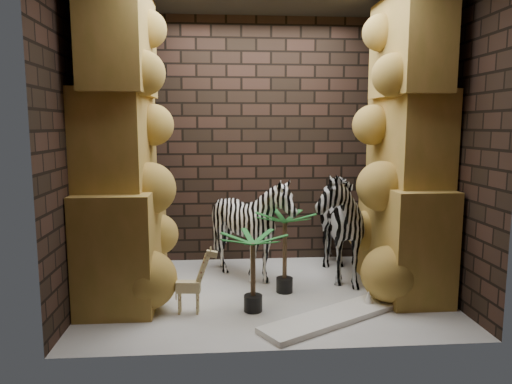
{
  "coord_description": "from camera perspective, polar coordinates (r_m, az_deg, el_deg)",
  "views": [
    {
      "loc": [
        -0.45,
        -4.6,
        1.69
      ],
      "look_at": [
        -0.09,
        0.15,
        1.02
      ],
      "focal_mm": 33.1,
      "sensor_mm": 36.0,
      "label": 1
    }
  ],
  "objects": [
    {
      "name": "zebra_left",
      "position": [
        5.17,
        -0.56,
        -5.01
      ],
      "size": [
        1.04,
        1.24,
        1.06
      ],
      "primitive_type": "imported",
      "rotation": [
        0.0,
        0.0,
        -0.09
      ],
      "color": "white",
      "rests_on": "floor"
    },
    {
      "name": "surfboard",
      "position": [
        4.33,
        9.0,
        -14.76
      ],
      "size": [
        1.36,
        0.99,
        0.05
      ],
      "primitive_type": "cube",
      "rotation": [
        0.0,
        0.0,
        0.53
      ],
      "color": "white",
      "rests_on": "floor"
    },
    {
      "name": "giraffe_toy",
      "position": [
        4.37,
        -8.19,
        -10.42
      ],
      "size": [
        0.33,
        0.13,
        0.64
      ],
      "primitive_type": null,
      "rotation": [
        0.0,
        0.0,
        -0.08
      ],
      "color": "beige",
      "rests_on": "floor"
    },
    {
      "name": "wall_right",
      "position": [
        5.11,
        21.25,
        5.32
      ],
      "size": [
        0.0,
        3.0,
        3.0
      ],
      "primitive_type": "plane",
      "rotation": [
        1.57,
        0.0,
        -1.57
      ],
      "color": "black",
      "rests_on": "ground"
    },
    {
      "name": "floor",
      "position": [
        4.93,
        1.17,
        -12.07
      ],
      "size": [
        3.5,
        3.5,
        0.0
      ],
      "primitive_type": "plane",
      "color": "silver",
      "rests_on": "ground"
    },
    {
      "name": "palm_back",
      "position": [
        4.35,
        -0.36,
        -9.67
      ],
      "size": [
        0.36,
        0.36,
        0.74
      ],
      "primitive_type": null,
      "color": "#1D5A26",
      "rests_on": "floor"
    },
    {
      "name": "wall_front",
      "position": [
        3.39,
        3.3,
        4.74
      ],
      "size": [
        3.5,
        0.0,
        3.5
      ],
      "primitive_type": "plane",
      "rotation": [
        -1.57,
        0.0,
        0.0
      ],
      "color": "black",
      "rests_on": "ground"
    },
    {
      "name": "wall_left",
      "position": [
        4.79,
        -20.2,
        5.22
      ],
      "size": [
        0.0,
        3.0,
        3.0
      ],
      "primitive_type": "plane",
      "rotation": [
        1.57,
        0.0,
        1.57
      ],
      "color": "black",
      "rests_on": "ground"
    },
    {
      "name": "rock_pillar_left",
      "position": [
        4.7,
        -16.08,
        5.36
      ],
      "size": [
        0.68,
        1.3,
        3.0
      ],
      "primitive_type": null,
      "color": "#B68840",
      "rests_on": "floor"
    },
    {
      "name": "wall_back",
      "position": [
        5.87,
        0.02,
        6.15
      ],
      "size": [
        3.5,
        0.0,
        3.5
      ],
      "primitive_type": "plane",
      "rotation": [
        1.57,
        0.0,
        0.0
      ],
      "color": "black",
      "rests_on": "ground"
    },
    {
      "name": "zebra_right",
      "position": [
        5.32,
        8.99,
        -2.51
      ],
      "size": [
        0.69,
        1.25,
        1.46
      ],
      "primitive_type": "imported",
      "rotation": [
        0.0,
        0.0,
        0.02
      ],
      "color": "white",
      "rests_on": "floor"
    },
    {
      "name": "rock_pillar_right",
      "position": [
        4.97,
        17.8,
        5.42
      ],
      "size": [
        0.58,
        1.25,
        3.0
      ],
      "primitive_type": null,
      "color": "#B68840",
      "rests_on": "floor"
    },
    {
      "name": "palm_front",
      "position": [
        4.83,
        3.49,
        -7.29
      ],
      "size": [
        0.36,
        0.36,
        0.84
      ],
      "primitive_type": null,
      "color": "#1D5A26",
      "rests_on": "floor"
    }
  ]
}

